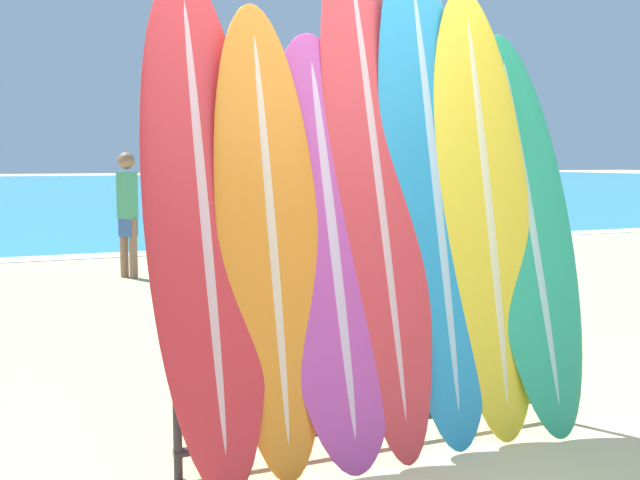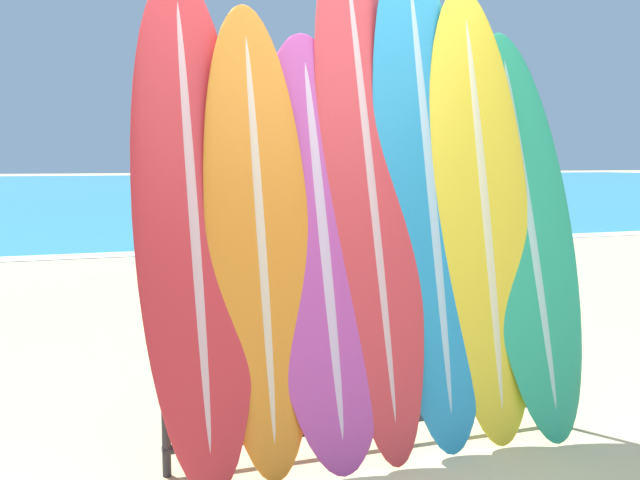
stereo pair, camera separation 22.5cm
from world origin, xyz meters
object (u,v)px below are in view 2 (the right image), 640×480
at_px(surfboard_slot_4, 429,192).
at_px(person_near_water, 150,209).
at_px(surfboard_slot_3, 369,185).
at_px(person_mid_beach, 327,212).
at_px(surfboard_rack, 375,348).
at_px(surfboard_slot_0, 192,216).
at_px(surfboard_slot_5, 482,210).
at_px(surfboard_slot_6, 527,229).
at_px(surfboard_slot_1, 259,234).
at_px(surfboard_slot_2, 322,244).

relative_size(surfboard_slot_4, person_near_water, 1.67).
height_order(surfboard_slot_3, person_mid_beach, surfboard_slot_3).
distance_m(surfboard_rack, surfboard_slot_3, 0.80).
height_order(surfboard_slot_4, person_mid_beach, surfboard_slot_4).
bearing_deg(surfboard_slot_0, surfboard_slot_3, 1.38).
distance_m(surfboard_rack, surfboard_slot_5, 0.89).
height_order(surfboard_rack, surfboard_slot_3, surfboard_slot_3).
height_order(surfboard_rack, surfboard_slot_6, surfboard_slot_6).
xyz_separation_m(surfboard_rack, person_mid_beach, (1.16, 3.79, 0.39)).
height_order(surfboard_rack, surfboard_slot_1, surfboard_slot_1).
bearing_deg(surfboard_slot_2, surfboard_slot_6, 0.38).
xyz_separation_m(surfboard_slot_6, person_mid_beach, (0.29, 3.78, -0.17)).
relative_size(surfboard_slot_2, surfboard_slot_3, 0.79).
bearing_deg(person_near_water, surfboard_slot_6, 156.55).
relative_size(surfboard_slot_4, person_mid_beach, 1.53).
relative_size(surfboard_rack, person_near_water, 1.38).
bearing_deg(person_near_water, surfboard_slot_4, 151.31).
relative_size(surfboard_slot_0, surfboard_slot_4, 0.93).
distance_m(surfboard_slot_2, surfboard_slot_4, 0.63).
bearing_deg(surfboard_slot_3, surfboard_slot_6, -4.05).
bearing_deg(surfboard_rack, surfboard_slot_1, 179.82).
bearing_deg(surfboard_slot_6, surfboard_slot_1, -179.63).
distance_m(surfboard_slot_1, surfboard_slot_3, 0.62).
bearing_deg(person_near_water, surfboard_rack, 148.31).
height_order(surfboard_slot_1, surfboard_slot_3, surfboard_slot_3).
relative_size(surfboard_slot_0, surfboard_slot_6, 1.10).
bearing_deg(surfboard_slot_5, person_near_water, 98.92).
bearing_deg(surfboard_slot_6, surfboard_slot_5, 179.05).
bearing_deg(surfboard_slot_6, surfboard_slot_2, -179.62).
height_order(surfboard_slot_1, surfboard_slot_6, surfboard_slot_1).
bearing_deg(surfboard_slot_3, surfboard_slot_2, -165.34).
height_order(surfboard_slot_2, surfboard_slot_4, surfboard_slot_4).
xyz_separation_m(surfboard_slot_4, person_near_water, (-0.65, 5.90, -0.43)).
bearing_deg(surfboard_slot_3, surfboard_slot_0, -178.62).
relative_size(surfboard_slot_1, surfboard_slot_6, 1.02).
relative_size(surfboard_rack, surfboard_slot_3, 0.80).
height_order(surfboard_slot_0, person_near_water, surfboard_slot_0).
relative_size(surfboard_slot_3, surfboard_slot_6, 1.22).
xyz_separation_m(surfboard_slot_1, surfboard_slot_2, (0.31, 0.00, -0.05)).
bearing_deg(surfboard_slot_4, surfboard_slot_1, -176.79).
distance_m(surfboard_slot_5, person_mid_beach, 3.82).
bearing_deg(person_mid_beach, surfboard_slot_0, -18.51).
relative_size(surfboard_slot_3, person_mid_beach, 1.58).
xyz_separation_m(surfboard_slot_1, surfboard_slot_4, (0.89, 0.05, 0.18)).
distance_m(surfboard_slot_4, surfboard_slot_5, 0.30).
distance_m(surfboard_slot_0, person_near_water, 5.93).
relative_size(surfboard_slot_1, person_near_water, 1.43).
height_order(surfboard_slot_0, surfboard_slot_4, surfboard_slot_4).
distance_m(surfboard_slot_1, surfboard_slot_2, 0.31).
distance_m(surfboard_slot_0, surfboard_slot_2, 0.62).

